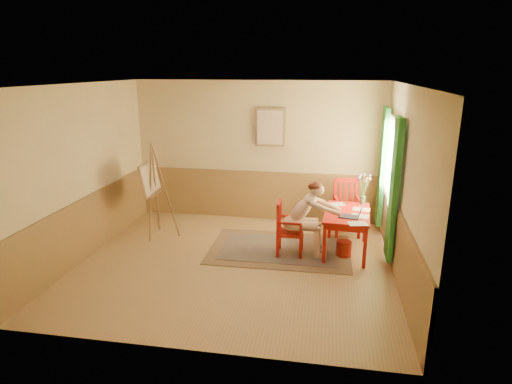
% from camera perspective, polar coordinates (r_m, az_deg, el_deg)
% --- Properties ---
extents(room, '(5.04, 4.54, 2.84)m').
position_cam_1_polar(room, '(6.54, -2.97, 1.72)').
color(room, tan).
rests_on(room, ground).
extents(wainscot, '(5.00, 4.50, 1.00)m').
position_cam_1_polar(wainscot, '(7.55, -1.56, -3.41)').
color(wainscot, olive).
rests_on(wainscot, room).
extents(window, '(0.12, 2.01, 2.20)m').
position_cam_1_polar(window, '(7.54, 17.21, 2.54)').
color(window, white).
rests_on(window, room).
extents(wall_portrait, '(0.60, 0.05, 0.76)m').
position_cam_1_polar(wall_portrait, '(8.53, 1.88, 8.56)').
color(wall_portrait, '#92744B').
rests_on(wall_portrait, room).
extents(rug, '(2.42, 1.63, 0.02)m').
position_cam_1_polar(rug, '(7.52, 3.17, -7.55)').
color(rug, '#8C7251').
rests_on(rug, room).
extents(table, '(0.81, 1.25, 0.72)m').
position_cam_1_polar(table, '(7.34, 11.97, -3.29)').
color(table, red).
rests_on(table, room).
extents(chair_left, '(0.43, 0.41, 0.92)m').
position_cam_1_polar(chair_left, '(7.17, 4.19, -4.85)').
color(chair_left, red).
rests_on(chair_left, room).
extents(chair_back, '(0.52, 0.54, 1.04)m').
position_cam_1_polar(chair_back, '(8.22, 11.89, -1.98)').
color(chair_back, red).
rests_on(chair_back, room).
extents(figure, '(0.95, 0.41, 1.28)m').
position_cam_1_polar(figure, '(7.07, 6.64, -3.11)').
color(figure, beige).
rests_on(figure, room).
extents(laptop, '(0.40, 0.29, 0.22)m').
position_cam_1_polar(laptop, '(7.05, 12.68, -2.99)').
color(laptop, '#1E2338').
rests_on(laptop, table).
extents(papers, '(0.74, 1.20, 0.00)m').
position_cam_1_polar(papers, '(7.27, 12.79, -2.73)').
color(papers, white).
rests_on(papers, table).
extents(vase, '(0.26, 0.26, 0.54)m').
position_cam_1_polar(vase, '(7.74, 14.07, 0.24)').
color(vase, '#3F724C').
rests_on(vase, table).
extents(wastebasket, '(0.28, 0.28, 0.27)m').
position_cam_1_polar(wastebasket, '(7.35, 11.56, -7.38)').
color(wastebasket, '#AA261A').
rests_on(wastebasket, room).
extents(easel, '(0.61, 0.78, 1.76)m').
position_cam_1_polar(easel, '(8.01, -13.65, 1.34)').
color(easel, brown).
rests_on(easel, room).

